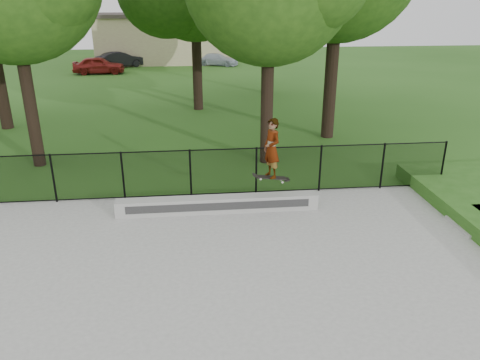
{
  "coord_description": "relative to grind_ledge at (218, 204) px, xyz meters",
  "views": [
    {
      "loc": [
        0.09,
        -7.35,
        5.79
      ],
      "look_at": [
        1.32,
        4.2,
        1.2
      ],
      "focal_mm": 35.0,
      "sensor_mm": 36.0,
      "label": 1
    }
  ],
  "objects": [
    {
      "name": "ground",
      "position": [
        -0.75,
        -4.7,
        -0.29
      ],
      "size": [
        100.0,
        100.0,
        0.0
      ],
      "primitive_type": "plane",
      "color": "#285618",
      "rests_on": "ground"
    },
    {
      "name": "concrete_slab",
      "position": [
        -0.75,
        -4.7,
        -0.26
      ],
      "size": [
        14.0,
        12.0,
        0.06
      ],
      "primitive_type": "cube",
      "color": "gray",
      "rests_on": "ground"
    },
    {
      "name": "grind_ledge",
      "position": [
        0.0,
        0.0,
        0.0
      ],
      "size": [
        5.7,
        0.4,
        0.46
      ],
      "primitive_type": "cube",
      "color": "#AAAAA5",
      "rests_on": "concrete_slab"
    },
    {
      "name": "car_a",
      "position": [
        -7.79,
        26.59,
        0.39
      ],
      "size": [
        3.99,
        1.75,
        1.35
      ],
      "primitive_type": "imported",
      "rotation": [
        0.0,
        0.0,
        1.61
      ],
      "color": "maroon",
      "rests_on": "ground"
    },
    {
      "name": "car_b",
      "position": [
        -6.55,
        30.21,
        0.38
      ],
      "size": [
        3.9,
        2.77,
        1.33
      ],
      "primitive_type": "imported",
      "rotation": [
        0.0,
        0.0,
        1.99
      ],
      "color": "black",
      "rests_on": "ground"
    },
    {
      "name": "car_c",
      "position": [
        1.85,
        30.37,
        0.25
      ],
      "size": [
        3.71,
        2.74,
        1.07
      ],
      "primitive_type": "imported",
      "rotation": [
        0.0,
        0.0,
        1.16
      ],
      "color": "#ACB8C3",
      "rests_on": "ground"
    },
    {
      "name": "skater_airborne",
      "position": [
        1.45,
        -0.27,
        1.66
      ],
      "size": [
        0.84,
        0.7,
        1.77
      ],
      "color": "black",
      "rests_on": "ground"
    },
    {
      "name": "chainlink_fence",
      "position": [
        -0.75,
        1.2,
        0.52
      ],
      "size": [
        16.06,
        0.06,
        1.5
      ],
      "color": "black",
      "rests_on": "concrete_slab"
    },
    {
      "name": "concrete_steps",
      "position": [
        6.84,
        -1.7,
        -0.11
      ],
      "size": [
        1.07,
        1.2,
        0.45
      ],
      "color": "gray",
      "rests_on": "ground"
    },
    {
      "name": "distant_building",
      "position": [
        -2.75,
        33.3,
        1.88
      ],
      "size": [
        12.4,
        6.4,
        4.3
      ],
      "color": "#C2B988",
      "rests_on": "ground"
    }
  ]
}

